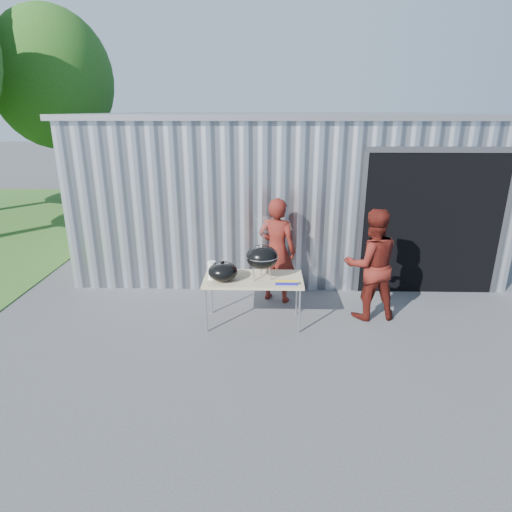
{
  "coord_description": "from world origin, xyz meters",
  "views": [
    {
      "loc": [
        0.4,
        -5.63,
        3.17
      ],
      "look_at": [
        0.25,
        0.56,
        1.05
      ],
      "focal_mm": 30.0,
      "sensor_mm": 36.0,
      "label": 1
    }
  ],
  "objects_px": {
    "folding_table": "(253,280)",
    "person_bystander": "(371,265)",
    "person_cook": "(277,251)",
    "kettle_grill": "(262,253)"
  },
  "relations": [
    {
      "from": "kettle_grill",
      "to": "person_bystander",
      "type": "bearing_deg",
      "value": 9.51
    },
    {
      "from": "person_cook",
      "to": "person_bystander",
      "type": "bearing_deg",
      "value": 179.2
    },
    {
      "from": "person_cook",
      "to": "kettle_grill",
      "type": "bearing_deg",
      "value": 96.06
    },
    {
      "from": "folding_table",
      "to": "person_bystander",
      "type": "bearing_deg",
      "value": 8.29
    },
    {
      "from": "person_cook",
      "to": "person_bystander",
      "type": "xyz_separation_m",
      "value": [
        1.46,
        -0.6,
        -0.02
      ]
    },
    {
      "from": "person_cook",
      "to": "person_bystander",
      "type": "distance_m",
      "value": 1.58
    },
    {
      "from": "folding_table",
      "to": "person_bystander",
      "type": "relative_size",
      "value": 0.85
    },
    {
      "from": "folding_table",
      "to": "kettle_grill",
      "type": "relative_size",
      "value": 1.58
    },
    {
      "from": "person_cook",
      "to": "folding_table",
      "type": "bearing_deg",
      "value": 88.19
    },
    {
      "from": "folding_table",
      "to": "person_cook",
      "type": "distance_m",
      "value": 0.96
    }
  ]
}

